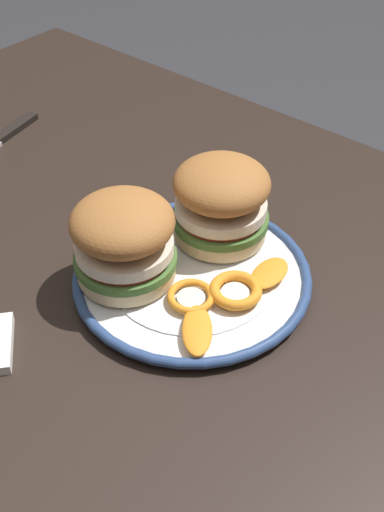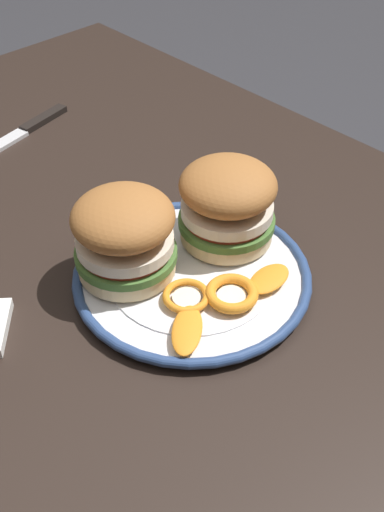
{
  "view_description": "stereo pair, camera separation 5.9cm",
  "coord_description": "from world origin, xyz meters",
  "px_view_note": "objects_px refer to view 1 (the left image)",
  "views": [
    {
      "loc": [
        0.4,
        -0.36,
        1.29
      ],
      "look_at": [
        0.05,
        0.05,
        0.81
      ],
      "focal_mm": 45.01,
      "sensor_mm": 36.0,
      "label": 1
    },
    {
      "loc": [
        0.45,
        -0.32,
        1.29
      ],
      "look_at": [
        0.05,
        0.05,
        0.81
      ],
      "focal_mm": 45.01,
      "sensor_mm": 36.0,
      "label": 2
    }
  ],
  "objects_px": {
    "dining_table": "(133,345)",
    "sandwich_half_right": "(221,200)",
    "dinner_plate": "(192,276)",
    "sandwich_half_left": "(123,242)"
  },
  "relations": [
    {
      "from": "dining_table",
      "to": "dinner_plate",
      "type": "relative_size",
      "value": 4.7
    },
    {
      "from": "sandwich_half_left",
      "to": "sandwich_half_right",
      "type": "relative_size",
      "value": 0.98
    },
    {
      "from": "dining_table",
      "to": "sandwich_half_right",
      "type": "distance_m",
      "value": 0.22
    },
    {
      "from": "dinner_plate",
      "to": "sandwich_half_right",
      "type": "xyz_separation_m",
      "value": [
        -0.02,
        0.07,
        0.06
      ]
    },
    {
      "from": "dining_table",
      "to": "sandwich_half_left",
      "type": "relative_size",
      "value": 9.3
    },
    {
      "from": "dining_table",
      "to": "dinner_plate",
      "type": "bearing_deg",
      "value": 43.33
    },
    {
      "from": "dinner_plate",
      "to": "sandwich_half_left",
      "type": "distance_m",
      "value": 0.1
    },
    {
      "from": "dining_table",
      "to": "sandwich_half_right",
      "type": "height_order",
      "value": "sandwich_half_right"
    },
    {
      "from": "dinner_plate",
      "to": "dining_table",
      "type": "bearing_deg",
      "value": -136.67
    },
    {
      "from": "dining_table",
      "to": "sandwich_half_right",
      "type": "xyz_separation_m",
      "value": [
        0.04,
        0.12,
        0.17
      ]
    }
  ]
}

